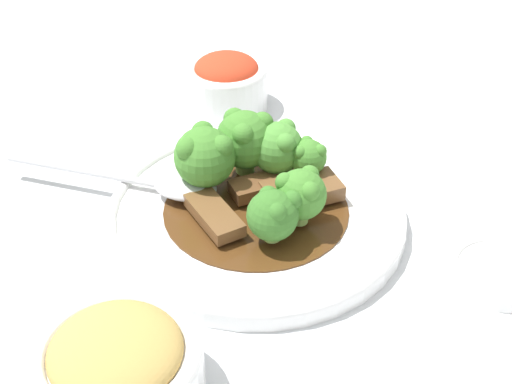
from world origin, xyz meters
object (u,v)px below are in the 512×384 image
(main_plate, at_px, (256,213))
(sauce_dish, at_px, (500,272))
(broccoli_floret_1, at_px, (277,147))
(beef_strip_1, at_px, (261,186))
(broccoli_floret_3, at_px, (245,138))
(side_bowl_kimchi, at_px, (227,82))
(side_bowl_appetizer, at_px, (118,367))
(serving_spoon, at_px, (166,184))
(beef_strip_2, at_px, (303,193))
(beef_strip_0, at_px, (214,215))
(broccoli_floret_5, at_px, (308,157))
(broccoli_floret_2, at_px, (205,156))
(broccoli_floret_0, at_px, (276,213))
(broccoli_floret_4, at_px, (301,193))

(main_plate, relative_size, sauce_dish, 3.30)
(broccoli_floret_1, distance_m, sauce_dish, 0.22)
(beef_strip_1, relative_size, broccoli_floret_3, 0.96)
(beef_strip_1, height_order, side_bowl_kimchi, side_bowl_kimchi)
(side_bowl_appetizer, bearing_deg, broccoli_floret_1, 48.57)
(broccoli_floret_3, height_order, serving_spoon, broccoli_floret_3)
(beef_strip_1, bearing_deg, side_bowl_appetizer, -131.01)
(side_bowl_appetizer, bearing_deg, main_plate, 47.78)
(broccoli_floret_1, relative_size, serving_spoon, 0.28)
(beef_strip_2, relative_size, broccoli_floret_3, 1.16)
(serving_spoon, distance_m, side_bowl_kimchi, 0.19)
(beef_strip_0, relative_size, sauce_dish, 0.87)
(main_plate, xyz_separation_m, broccoli_floret_3, (0.01, 0.06, 0.05))
(broccoli_floret_5, distance_m, sauce_dish, 0.19)
(beef_strip_0, relative_size, side_bowl_appetizer, 0.62)
(main_plate, distance_m, broccoli_floret_5, 0.07)
(broccoli_floret_2, distance_m, side_bowl_kimchi, 0.19)
(main_plate, relative_size, side_bowl_appetizer, 2.33)
(side_bowl_kimchi, bearing_deg, beef_strip_0, -107.42)
(beef_strip_2, bearing_deg, broccoli_floret_5, 62.83)
(broccoli_floret_0, distance_m, broccoli_floret_3, 0.10)
(broccoli_floret_3, xyz_separation_m, side_bowl_appetizer, (-0.15, -0.21, -0.03))
(broccoli_floret_0, height_order, side_bowl_kimchi, broccoli_floret_0)
(broccoli_floret_1, xyz_separation_m, broccoli_floret_2, (-0.07, -0.00, 0.00))
(beef_strip_0, bearing_deg, broccoli_floret_0, -40.27)
(broccoli_floret_5, bearing_deg, broccoli_floret_3, 148.10)
(sauce_dish, bearing_deg, broccoli_floret_2, 141.03)
(broccoli_floret_5, xyz_separation_m, sauce_dish, (0.11, -0.15, -0.04))
(main_plate, bearing_deg, side_bowl_kimchi, 82.21)
(beef_strip_2, height_order, sauce_dish, beef_strip_2)
(beef_strip_1, xyz_separation_m, sauce_dish, (0.16, -0.15, -0.02))
(beef_strip_0, xyz_separation_m, serving_spoon, (-0.03, 0.06, 0.00))
(broccoli_floret_0, height_order, side_bowl_appetizer, broccoli_floret_0)
(main_plate, xyz_separation_m, side_bowl_appetizer, (-0.14, -0.16, 0.02))
(broccoli_floret_4, bearing_deg, beef_strip_1, 110.12)
(beef_strip_2, bearing_deg, broccoli_floret_1, 103.38)
(broccoli_floret_3, relative_size, serving_spoon, 0.33)
(beef_strip_2, bearing_deg, serving_spoon, 156.19)
(serving_spoon, bearing_deg, beef_strip_1, -18.69)
(broccoli_floret_1, relative_size, sauce_dish, 0.67)
(beef_strip_1, xyz_separation_m, broccoli_floret_0, (-0.01, -0.07, 0.02))
(serving_spoon, bearing_deg, broccoli_floret_1, -3.34)
(broccoli_floret_2, bearing_deg, broccoli_floret_5, -10.02)
(broccoli_floret_1, bearing_deg, broccoli_floret_5, -36.30)
(beef_strip_0, distance_m, broccoli_floret_0, 0.06)
(beef_strip_1, xyz_separation_m, broccoli_floret_5, (0.05, 0.00, 0.02))
(beef_strip_1, distance_m, broccoli_floret_1, 0.04)
(broccoli_floret_4, bearing_deg, sauce_dish, -34.05)
(main_plate, bearing_deg, beef_strip_1, 60.71)
(beef_strip_2, distance_m, broccoli_floret_4, 0.04)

